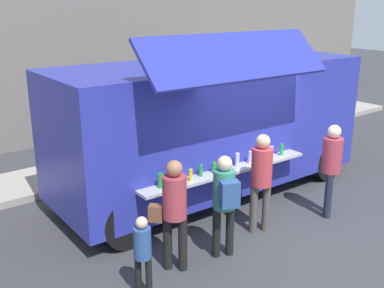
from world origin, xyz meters
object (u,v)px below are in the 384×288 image
Objects in this scene: customer_front_ordering at (261,175)px; customer_rear_waiting at (174,206)px; child_near_queue at (143,249)px; customer_mid_with_backpack at (225,197)px; trash_bin at (252,120)px; food_truck_main at (211,123)px; customer_extra_browsing at (332,162)px.

customer_front_ordering is 1.02× the size of customer_rear_waiting.
child_near_queue is at bearing 157.20° from customer_rear_waiting.
customer_rear_waiting reaches higher than customer_mid_with_backpack.
trash_bin is 0.59× the size of customer_front_ordering.
customer_front_ordering is at bearing -134.28° from trash_bin.
child_near_queue is at bearing 119.70° from customer_front_ordering.
customer_front_ordering is 1.88m from customer_rear_waiting.
customer_front_ordering is 1.50× the size of child_near_queue.
customer_mid_with_backpack is at bearing -124.13° from food_truck_main.
food_truck_main is 3.06m from customer_rear_waiting.
customer_extra_browsing reaches higher than customer_rear_waiting.
child_near_queue is (-3.06, -2.16, -0.80)m from food_truck_main.
customer_extra_browsing is (2.53, -0.11, 0.03)m from customer_mid_with_backpack.
customer_mid_with_backpack is (-1.53, -2.10, -0.48)m from food_truck_main.
customer_front_ordering is 1.09m from customer_mid_with_backpack.
trash_bin is at bearing -62.98° from customer_extra_browsing.
food_truck_main is at bearing -3.87° from customer_rear_waiting.
customer_extra_browsing reaches higher than customer_mid_with_backpack.
customer_extra_browsing is (1.47, -0.36, -0.01)m from customer_front_ordering.
child_near_queue is (-4.05, 0.06, -0.34)m from customer_extra_browsing.
food_truck_main reaches higher than trash_bin.
customer_mid_with_backpack is at bearing 126.00° from customer_front_ordering.
child_near_queue is at bearing -146.07° from trash_bin.
customer_mid_with_backpack is 1.56m from child_near_queue.
customer_rear_waiting is at bearing -139.03° from food_truck_main.
food_truck_main is 1.97m from customer_front_ordering.
customer_rear_waiting is 3.36m from customer_extra_browsing.
customer_mid_with_backpack is (-5.14, -4.42, 0.50)m from trash_bin.
food_truck_main is at bearing -8.83° from customer_extra_browsing.
customer_extra_browsing is at bearing -68.47° from customer_mid_with_backpack.
customer_rear_waiting is (-1.88, -0.04, -0.03)m from customer_front_ordering.
child_near_queue reaches higher than trash_bin.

